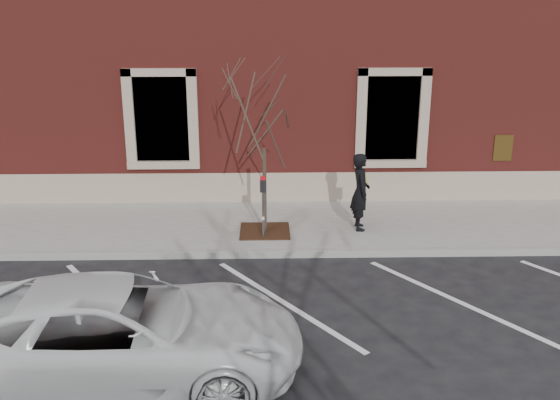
{
  "coord_description": "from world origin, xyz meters",
  "views": [
    {
      "loc": [
        -0.31,
        -12.56,
        5.25
      ],
      "look_at": [
        0.0,
        0.6,
        1.1
      ],
      "focal_mm": 40.0,
      "sensor_mm": 36.0,
      "label": 1
    }
  ],
  "objects_px": {
    "parking_meter": "(263,196)",
    "white_truck": "(118,333)",
    "man": "(360,192)",
    "sapling": "(264,124)"
  },
  "relations": [
    {
      "from": "parking_meter",
      "to": "white_truck",
      "type": "height_order",
      "value": "parking_meter"
    },
    {
      "from": "parking_meter",
      "to": "white_truck",
      "type": "xyz_separation_m",
      "value": [
        -2.08,
        -5.29,
        -0.42
      ]
    },
    {
      "from": "man",
      "to": "white_truck",
      "type": "relative_size",
      "value": 0.34
    },
    {
      "from": "parking_meter",
      "to": "white_truck",
      "type": "bearing_deg",
      "value": -136.07
    },
    {
      "from": "man",
      "to": "parking_meter",
      "type": "xyz_separation_m",
      "value": [
        -2.27,
        -0.59,
        0.1
      ]
    },
    {
      "from": "parking_meter",
      "to": "white_truck",
      "type": "distance_m",
      "value": 5.7
    },
    {
      "from": "man",
      "to": "sapling",
      "type": "height_order",
      "value": "sapling"
    },
    {
      "from": "man",
      "to": "sapling",
      "type": "bearing_deg",
      "value": 92.59
    },
    {
      "from": "white_truck",
      "to": "man",
      "type": "bearing_deg",
      "value": -39.23
    },
    {
      "from": "man",
      "to": "sapling",
      "type": "distance_m",
      "value": 2.77
    }
  ]
}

